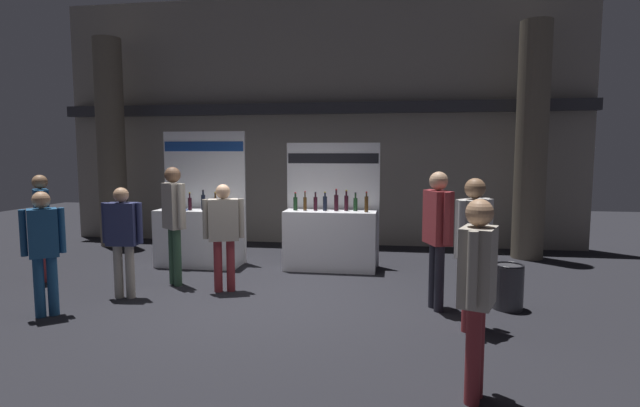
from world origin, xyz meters
name	(u,v)px	position (x,y,z in m)	size (l,w,h in m)	color
ground_plane	(263,299)	(0.00, 0.00, 0.00)	(24.00, 24.00, 0.00)	black
hall_colonnade	(314,125)	(0.00, 4.28, 2.68)	(11.73, 1.43, 5.51)	gray
exhibitor_booth_0	(200,232)	(-1.71, 1.85, 0.62)	(1.57, 0.70, 2.45)	white
exhibitor_booth_1	(331,235)	(0.69, 1.95, 0.61)	(1.69, 0.66, 2.24)	white
trash_bin	(508,286)	(3.30, 0.09, 0.30)	(0.39, 0.39, 0.60)	#38383D
visitor_0	(224,228)	(-0.67, 0.29, 0.95)	(0.57, 0.37, 1.60)	maroon
visitor_2	(123,233)	(-1.96, -0.24, 0.93)	(0.58, 0.26, 1.57)	#ADA393
visitor_3	(473,240)	(2.71, -0.79, 1.06)	(0.44, 0.45, 1.77)	maroon
visitor_4	(44,244)	(-2.50, -1.11, 0.93)	(0.41, 0.40, 1.58)	navy
visitor_5	(174,215)	(-1.56, 0.52, 1.10)	(0.44, 0.41, 1.84)	#33563D
visitor_6	(438,226)	(2.36, -0.08, 1.10)	(0.37, 0.57, 1.81)	#23232D
visitor_7	(42,218)	(-3.76, 0.44, 1.02)	(0.43, 0.45, 1.71)	maroon
visitor_8	(477,282)	(2.48, -2.45, 1.00)	(0.36, 0.50, 1.68)	maroon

